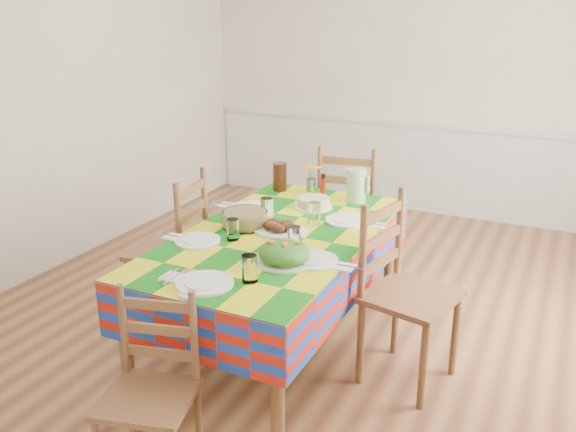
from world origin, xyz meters
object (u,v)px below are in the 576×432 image
Objects in this scene: meat_platter at (280,228)px; chair_far at (349,212)px; tea_pitcher at (280,177)px; dining_table at (278,246)px; green_pitcher at (356,186)px; chair_left at (174,250)px; chair_right at (403,293)px; chair_near at (151,392)px.

meat_platter is 0.33× the size of chair_far.
tea_pitcher is 0.19× the size of chair_far.
chair_far is (0.39, 0.42, -0.34)m from tea_pitcher.
dining_table is 0.83m from green_pitcher.
chair_far reaches higher than dining_table.
chair_far reaches higher than meat_platter.
chair_right reaches higher than chair_left.
chair_left reaches higher than dining_table.
chair_near is (-0.01, -1.25, -0.35)m from meat_platter.
dining_table is at bearing -99.39° from meat_platter.
dining_table is 1.88× the size of chair_left.
chair_left reaches higher than chair_near.
chair_near is at bearing 22.36° from chair_left.
green_pitcher is 0.60m from chair_far.
green_pitcher reaches higher than tea_pitcher.
chair_right is at bearing -53.91° from green_pitcher.
chair_far is at bearing 114.69° from green_pitcher.
chair_right is (0.56, -0.77, -0.35)m from green_pitcher.
green_pitcher is 0.22× the size of chair_left.
tea_pitcher is at bearing 115.57° from dining_table.
chair_right is (0.78, 1.24, 0.09)m from chair_near.
meat_platter is 0.87m from tea_pitcher.
green_pitcher is 2.06m from chair_near.
chair_right is (0.77, 0.01, -0.15)m from dining_table.
tea_pitcher is at bearing 144.67° from chair_left.
chair_right is at bearing 0.79° from dining_table.
meat_platter is 1.73× the size of tea_pitcher.
dining_table is 0.79m from chair_left.
chair_near is 0.85× the size of chair_left.
meat_platter is at bearing -63.56° from tea_pitcher.
green_pitcher is 1.30m from chair_left.
chair_far is at bearing 46.95° from tea_pitcher.
tea_pitcher is at bearing 116.44° from meat_platter.
chair_left reaches higher than meat_platter.
meat_platter is 0.79m from green_pitcher.
chair_left reaches higher than tea_pitcher.
chair_far is (0.00, 1.19, -0.26)m from meat_platter.
meat_platter is 1.52× the size of green_pitcher.
dining_table is at bearing -64.43° from tea_pitcher.
green_pitcher reaches higher than meat_platter.
meat_platter is 0.34× the size of chair_left.
green_pitcher is at bearing 119.00° from chair_left.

